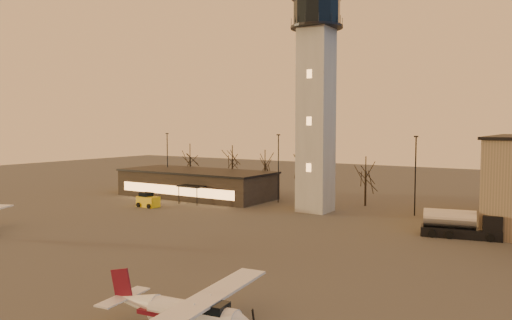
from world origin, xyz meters
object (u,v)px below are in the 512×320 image
(control_tower, at_px, (316,88))
(cessna_front, at_px, (196,320))
(service_cart, at_px, (148,201))
(fuel_truck, at_px, (460,227))
(terminal, at_px, (196,183))

(control_tower, distance_m, cessna_front, 44.24)
(cessna_front, height_order, service_cart, cessna_front)
(fuel_truck, bearing_deg, control_tower, 151.52)
(cessna_front, relative_size, service_cart, 3.81)
(fuel_truck, height_order, service_cart, fuel_truck)
(terminal, bearing_deg, cessna_front, -50.57)
(terminal, bearing_deg, fuel_truck, -10.95)
(cessna_front, xyz_separation_m, fuel_truck, (7.01, 33.69, -0.03))
(control_tower, relative_size, fuel_truck, 4.11)
(terminal, bearing_deg, service_cart, -87.27)
(cessna_front, relative_size, fuel_truck, 1.55)
(terminal, height_order, cessna_front, terminal)
(control_tower, distance_m, terminal, 26.24)
(terminal, relative_size, cessna_front, 2.07)
(service_cart, bearing_deg, terminal, 95.13)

